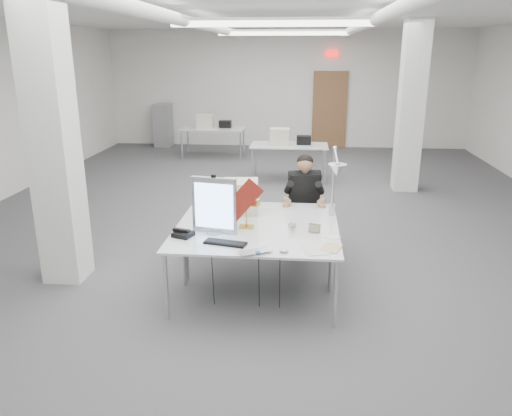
{
  "coord_description": "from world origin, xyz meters",
  "views": [
    {
      "loc": [
        0.48,
        -7.3,
        2.62
      ],
      "look_at": [
        -0.02,
        -2.0,
        0.94
      ],
      "focal_mm": 35.0,
      "sensor_mm": 36.0,
      "label": 1
    }
  ],
  "objects_px": {
    "beige_monitor": "(241,197)",
    "architect_lamp": "(335,180)",
    "laptop": "(258,254)",
    "office_chair": "(304,209)",
    "bankers_lamp": "(246,213)",
    "desk_main": "(253,241)",
    "seated_person": "(304,188)",
    "desk_phone": "(183,234)",
    "monitor": "(214,205)"
  },
  "relations": [
    {
      "from": "office_chair",
      "to": "bankers_lamp",
      "type": "bearing_deg",
      "value": -128.46
    },
    {
      "from": "desk_phone",
      "to": "seated_person",
      "type": "bearing_deg",
      "value": 70.98
    },
    {
      "from": "monitor",
      "to": "architect_lamp",
      "type": "relative_size",
      "value": 0.63
    },
    {
      "from": "desk_main",
      "to": "office_chair",
      "type": "xyz_separation_m",
      "value": [
        0.52,
        1.63,
        -0.15
      ]
    },
    {
      "from": "office_chair",
      "to": "seated_person",
      "type": "bearing_deg",
      "value": -101.97
    },
    {
      "from": "beige_monitor",
      "to": "architect_lamp",
      "type": "height_order",
      "value": "architect_lamp"
    },
    {
      "from": "bankers_lamp",
      "to": "architect_lamp",
      "type": "bearing_deg",
      "value": 37.79
    },
    {
      "from": "architect_lamp",
      "to": "seated_person",
      "type": "bearing_deg",
      "value": 103.51
    },
    {
      "from": "seated_person",
      "to": "desk_phone",
      "type": "bearing_deg",
      "value": -140.94
    },
    {
      "from": "laptop",
      "to": "beige_monitor",
      "type": "distance_m",
      "value": 1.36
    },
    {
      "from": "laptop",
      "to": "desk_main",
      "type": "bearing_deg",
      "value": 72.71
    },
    {
      "from": "desk_main",
      "to": "laptop",
      "type": "xyz_separation_m",
      "value": [
        0.08,
        -0.4,
        0.02
      ]
    },
    {
      "from": "architect_lamp",
      "to": "desk_phone",
      "type": "bearing_deg",
      "value": -164.43
    },
    {
      "from": "office_chair",
      "to": "bankers_lamp",
      "type": "distance_m",
      "value": 1.45
    },
    {
      "from": "monitor",
      "to": "laptop",
      "type": "bearing_deg",
      "value": -38.01
    },
    {
      "from": "seated_person",
      "to": "laptop",
      "type": "xyz_separation_m",
      "value": [
        -0.44,
        -1.98,
        -0.13
      ]
    },
    {
      "from": "desk_main",
      "to": "desk_phone",
      "type": "distance_m",
      "value": 0.74
    },
    {
      "from": "monitor",
      "to": "desk_phone",
      "type": "xyz_separation_m",
      "value": [
        -0.31,
        -0.16,
        -0.28
      ]
    },
    {
      "from": "desk_main",
      "to": "architect_lamp",
      "type": "height_order",
      "value": "architect_lamp"
    },
    {
      "from": "monitor",
      "to": "desk_phone",
      "type": "bearing_deg",
      "value": -143.08
    },
    {
      "from": "beige_monitor",
      "to": "desk_main",
      "type": "bearing_deg",
      "value": -80.43
    },
    {
      "from": "office_chair",
      "to": "desk_phone",
      "type": "distance_m",
      "value": 2.05
    },
    {
      "from": "seated_person",
      "to": "desk_phone",
      "type": "xyz_separation_m",
      "value": [
        -1.26,
        -1.56,
        -0.12
      ]
    },
    {
      "from": "seated_person",
      "to": "bankers_lamp",
      "type": "distance_m",
      "value": 1.37
    },
    {
      "from": "desk_main",
      "to": "laptop",
      "type": "bearing_deg",
      "value": -78.36
    },
    {
      "from": "laptop",
      "to": "seated_person",
      "type": "bearing_deg",
      "value": 48.68
    },
    {
      "from": "office_chair",
      "to": "laptop",
      "type": "relative_size",
      "value": 3.73
    },
    {
      "from": "desk_main",
      "to": "seated_person",
      "type": "relative_size",
      "value": 2.02
    },
    {
      "from": "desk_phone",
      "to": "office_chair",
      "type": "bearing_deg",
      "value": 71.86
    },
    {
      "from": "beige_monitor",
      "to": "architect_lamp",
      "type": "relative_size",
      "value": 0.42
    },
    {
      "from": "seated_person",
      "to": "laptop",
      "type": "height_order",
      "value": "seated_person"
    },
    {
      "from": "desk_main",
      "to": "monitor",
      "type": "xyz_separation_m",
      "value": [
        -0.43,
        0.18,
        0.32
      ]
    },
    {
      "from": "seated_person",
      "to": "monitor",
      "type": "xyz_separation_m",
      "value": [
        -0.95,
        -1.4,
        0.16
      ]
    },
    {
      "from": "desk_main",
      "to": "bankers_lamp",
      "type": "xyz_separation_m",
      "value": [
        -0.11,
        0.36,
        0.18
      ]
    },
    {
      "from": "seated_person",
      "to": "monitor",
      "type": "distance_m",
      "value": 1.7
    },
    {
      "from": "seated_person",
      "to": "architect_lamp",
      "type": "xyz_separation_m",
      "value": [
        0.33,
        -0.92,
        0.34
      ]
    },
    {
      "from": "desk_phone",
      "to": "beige_monitor",
      "type": "distance_m",
      "value": 1.03
    },
    {
      "from": "monitor",
      "to": "beige_monitor",
      "type": "height_order",
      "value": "monitor"
    },
    {
      "from": "desk_phone",
      "to": "beige_monitor",
      "type": "bearing_deg",
      "value": 80.38
    },
    {
      "from": "monitor",
      "to": "architect_lamp",
      "type": "distance_m",
      "value": 1.38
    },
    {
      "from": "bankers_lamp",
      "to": "monitor",
      "type": "bearing_deg",
      "value": -129.13
    },
    {
      "from": "laptop",
      "to": "architect_lamp",
      "type": "height_order",
      "value": "architect_lamp"
    },
    {
      "from": "desk_phone",
      "to": "beige_monitor",
      "type": "xyz_separation_m",
      "value": [
        0.5,
        0.89,
        0.17
      ]
    },
    {
      "from": "office_chair",
      "to": "beige_monitor",
      "type": "xyz_separation_m",
      "value": [
        -0.76,
        -0.72,
        0.36
      ]
    },
    {
      "from": "desk_phone",
      "to": "desk_main",
      "type": "bearing_deg",
      "value": 18.41
    },
    {
      "from": "desk_main",
      "to": "architect_lamp",
      "type": "distance_m",
      "value": 1.19
    },
    {
      "from": "bankers_lamp",
      "to": "beige_monitor",
      "type": "xyz_separation_m",
      "value": [
        -0.13,
        0.54,
        0.03
      ]
    },
    {
      "from": "seated_person",
      "to": "desk_phone",
      "type": "relative_size",
      "value": 4.62
    },
    {
      "from": "bankers_lamp",
      "to": "desk_phone",
      "type": "height_order",
      "value": "bankers_lamp"
    },
    {
      "from": "office_chair",
      "to": "architect_lamp",
      "type": "relative_size",
      "value": 1.22
    }
  ]
}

